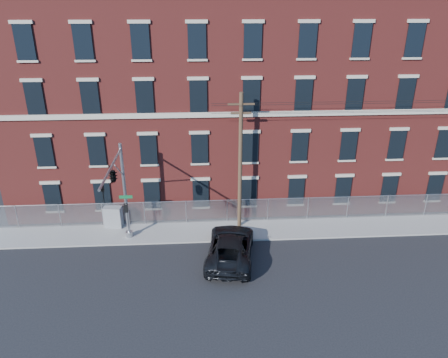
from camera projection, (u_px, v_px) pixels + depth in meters
name	position (u px, v px, depth m)	size (l,w,h in m)	color
ground	(216.00, 272.00, 25.76)	(140.00, 140.00, 0.00)	black
sidewalk	(372.00, 226.00, 31.01)	(65.00, 3.00, 0.12)	gray
mill_building	(345.00, 94.00, 36.03)	(55.30, 14.32, 16.30)	maroon
chain_link_fence	(367.00, 206.00, 31.81)	(59.06, 0.06, 1.85)	#A5A8AD
traffic_signal_mast	(116.00, 182.00, 25.30)	(0.90, 6.75, 7.00)	#9EA0A5
utility_pole_near	(240.00, 160.00, 28.92)	(1.80, 0.28, 10.00)	#473623
pickup_truck	(230.00, 247.00, 26.87)	(2.86, 6.20, 1.72)	black
utility_cabinet	(113.00, 217.00, 30.48)	(1.29, 0.65, 1.61)	slate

